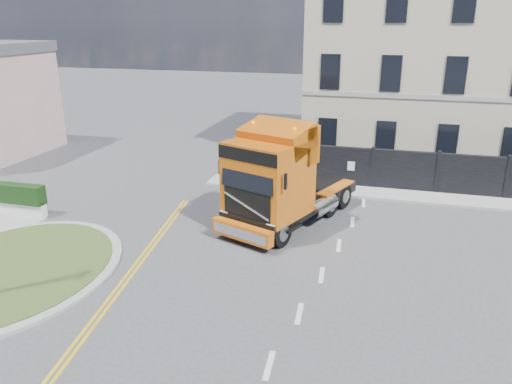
% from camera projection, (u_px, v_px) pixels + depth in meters
% --- Properties ---
extents(ground, '(120.00, 120.00, 0.00)m').
position_uv_depth(ground, '(239.00, 259.00, 17.37)').
color(ground, '#424244').
rests_on(ground, ground).
extents(traffic_island, '(6.80, 6.80, 0.17)m').
position_uv_depth(traffic_island, '(8.00, 271.00, 16.36)').
color(traffic_island, '#999994').
rests_on(traffic_island, ground).
extents(hoarding_fence, '(18.80, 0.25, 2.00)m').
position_uv_depth(hoarding_fence, '(427.00, 173.00, 23.59)').
color(hoarding_fence, black).
rests_on(hoarding_fence, ground).
extents(georgian_building, '(12.30, 10.30, 12.80)m').
position_uv_depth(georgian_building, '(420.00, 57.00, 28.98)').
color(georgian_building, '#B9B393').
rests_on(georgian_building, ground).
extents(pavement_far, '(20.00, 1.60, 0.12)m').
position_uv_depth(pavement_far, '(413.00, 197.00, 23.22)').
color(pavement_far, '#999994').
rests_on(pavement_far, ground).
extents(truck, '(4.87, 7.36, 4.14)m').
position_uv_depth(truck, '(278.00, 183.00, 19.47)').
color(truck, black).
rests_on(truck, ground).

